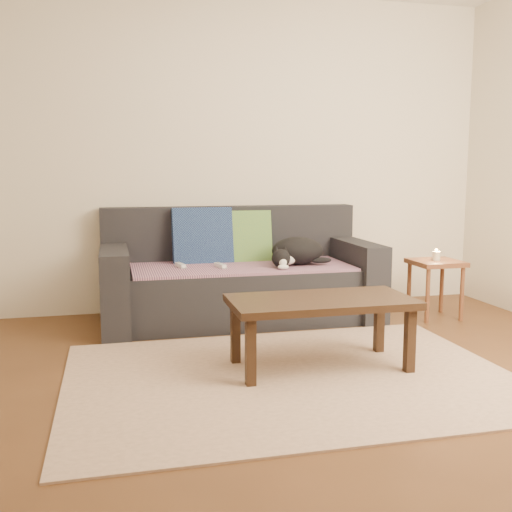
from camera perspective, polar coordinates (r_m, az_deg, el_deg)
The scene contains 13 objects.
ground at distance 3.32m, azimuth 4.13°, elevation -12.37°, with size 4.50×4.50×0.00m, color brown.
back_wall at distance 5.05m, azimuth -2.73°, elevation 9.69°, with size 4.50×0.04×2.60m, color beige.
sofa at distance 4.71m, azimuth -1.66°, elevation -2.30°, with size 2.10×0.94×0.87m.
throw_blanket at distance 4.60m, azimuth -1.43°, elevation -1.02°, with size 1.66×0.74×0.02m, color #43294D.
cushion_navy at distance 4.78m, azimuth -5.12°, elevation 1.72°, with size 0.47×0.12×0.47m, color #0F1944.
cushion_green at distance 4.84m, azimuth -1.03°, elevation 1.83°, with size 0.42×0.10×0.42m, color #0E5B52.
cat at distance 4.62m, azimuth 3.86°, elevation 0.42°, with size 0.49×0.39×0.21m.
wii_remote_a at distance 4.54m, azimuth -7.21°, elevation -0.88°, with size 0.15×0.04×0.03m, color white.
wii_remote_b at distance 4.50m, azimuth -3.43°, elevation -0.91°, with size 0.15×0.04×0.03m, color white.
side_table at distance 4.94m, azimuth 16.75°, elevation -1.33°, with size 0.37×0.37×0.46m.
candle at distance 4.92m, azimuth 16.80°, elevation 0.03°, with size 0.06×0.06×0.09m.
rug at distance 3.45m, azimuth 3.36°, elevation -11.44°, with size 2.50×1.80×0.01m, color tan.
coffee_table at distance 3.52m, azimuth 6.20°, elevation -4.86°, with size 1.07×0.53×0.43m.
Camera 1 is at (-0.96, -2.96, 1.16)m, focal length 42.00 mm.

